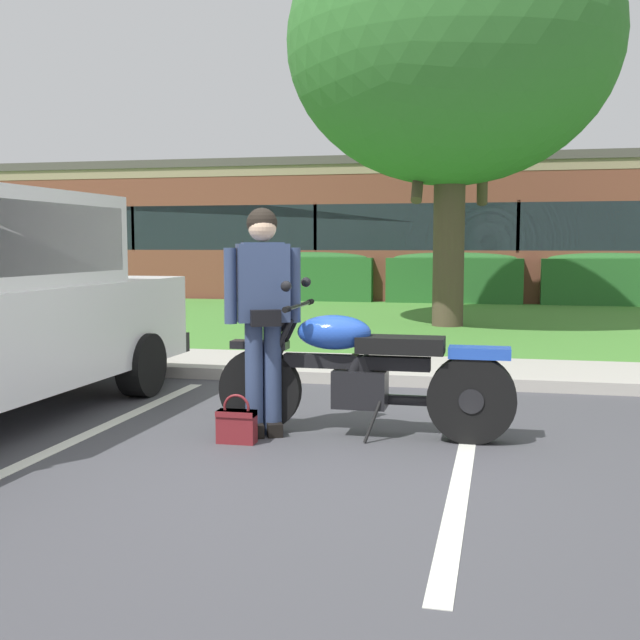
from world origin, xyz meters
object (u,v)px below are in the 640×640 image
at_px(rider_person, 263,304).
at_px(brick_building, 512,232).
at_px(motorcycle, 375,373).
at_px(hedge_left, 311,276).
at_px(hedge_center_left, 454,277).
at_px(shade_tree, 452,45).
at_px(handbag, 237,423).
at_px(hedge_center_right, 609,278).

relative_size(rider_person, brick_building, 0.06).
relative_size(motorcycle, brick_building, 0.08).
bearing_deg(hedge_left, hedge_center_left, 0.00).
relative_size(motorcycle, shade_tree, 0.32).
height_order(motorcycle, brick_building, brick_building).
bearing_deg(rider_person, hedge_left, 101.37).
bearing_deg(rider_person, motorcycle, 7.65).
height_order(motorcycle, handbag, motorcycle).
height_order(motorcycle, rider_person, rider_person).
height_order(handbag, brick_building, brick_building).
bearing_deg(motorcycle, handbag, -157.37).
bearing_deg(handbag, hedge_center_right, 71.40).
height_order(shade_tree, brick_building, shade_tree).
bearing_deg(brick_building, shade_tree, -97.22).
relative_size(handbag, shade_tree, 0.05).
bearing_deg(hedge_center_left, handbag, -94.25).
distance_m(handbag, hedge_left, 13.44).
height_order(handbag, hedge_center_right, hedge_center_right).
distance_m(motorcycle, handbag, 1.08).
height_order(rider_person, handbag, rider_person).
xyz_separation_m(shade_tree, hedge_left, (-3.58, 5.33, -4.01)).
bearing_deg(handbag, shade_tree, 82.02).
bearing_deg(motorcycle, rider_person, -172.35).
height_order(hedge_center_left, hedge_center_right, same).
bearing_deg(shade_tree, hedge_center_right, 57.92).
bearing_deg(hedge_center_left, brick_building, 74.01).
xyz_separation_m(rider_person, hedge_center_right, (4.32, 12.92, -0.34)).
relative_size(shade_tree, brick_building, 0.25).
bearing_deg(hedge_left, motorcycle, -75.02).
height_order(shade_tree, hedge_center_right, shade_tree).
bearing_deg(handbag, motorcycle, 22.63).
bearing_deg(handbag, rider_person, 67.11).
bearing_deg(rider_person, shade_tree, 82.61).
bearing_deg(brick_building, hedge_center_left, -105.99).
relative_size(rider_person, hedge_center_right, 0.56).
xyz_separation_m(motorcycle, hedge_center_right, (3.49, 12.81, 0.17)).
height_order(rider_person, shade_tree, shade_tree).
xyz_separation_m(motorcycle, handbag, (-0.95, -0.40, -0.34)).
bearing_deg(hedge_left, hedge_center_right, 0.00).
relative_size(handbag, hedge_center_left, 0.11).
bearing_deg(shade_tree, hedge_left, 123.93).
relative_size(motorcycle, rider_person, 1.31).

